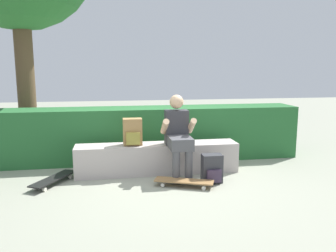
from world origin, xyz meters
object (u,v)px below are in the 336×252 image
at_px(bench_main, 157,158).
at_px(skateboard_near_person, 184,181).
at_px(backpack_on_ground, 212,169).
at_px(skateboard_beside_bench, 54,179).
at_px(backpack_on_bench, 133,132).
at_px(person_skater, 178,133).

bearing_deg(bench_main, skateboard_near_person, -68.42).
height_order(bench_main, backpack_on_ground, bench_main).
distance_m(skateboard_beside_bench, backpack_on_bench, 1.29).
bearing_deg(backpack_on_bench, backpack_on_ground, -27.69).
bearing_deg(skateboard_near_person, bench_main, 111.58).
xyz_separation_m(bench_main, backpack_on_bench, (-0.37, -0.01, 0.42)).
bearing_deg(bench_main, skateboard_beside_bench, -168.77).
height_order(person_skater, skateboard_near_person, person_skater).
bearing_deg(skateboard_beside_bench, backpack_on_ground, -7.14).
xyz_separation_m(skateboard_beside_bench, backpack_on_ground, (2.20, -0.28, 0.12)).
bearing_deg(person_skater, bench_main, 143.91).
bearing_deg(backpack_on_ground, skateboard_near_person, -164.76).
height_order(person_skater, backpack_on_bench, person_skater).
relative_size(person_skater, backpack_on_bench, 3.01).
height_order(backpack_on_bench, backpack_on_ground, backpack_on_bench).
distance_m(bench_main, skateboard_near_person, 0.76).
bearing_deg(skateboard_near_person, backpack_on_bench, 133.53).
relative_size(skateboard_beside_bench, backpack_on_bench, 1.99).
xyz_separation_m(person_skater, backpack_on_bench, (-0.66, 0.20, -0.00)).
bearing_deg(bench_main, backpack_on_ground, -39.29).
xyz_separation_m(skateboard_near_person, skateboard_beside_bench, (-1.77, 0.39, 0.00)).
relative_size(bench_main, skateboard_beside_bench, 3.11).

